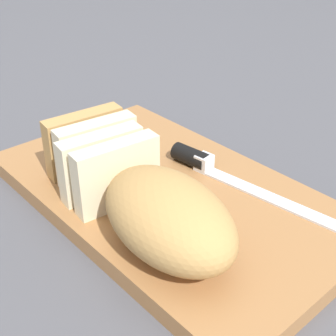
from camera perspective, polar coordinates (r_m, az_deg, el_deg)
The scene contains 6 objects.
ground_plane at distance 0.62m, azimuth -0.00°, elevation -4.22°, with size 3.00×3.00×0.00m, color #4C4C51.
cutting_board at distance 0.61m, azimuth -0.00°, elevation -3.34°, with size 0.48×0.28×0.02m, color #9E6B3D.
bread_loaf at distance 0.52m, azimuth -3.27°, elevation -3.16°, with size 0.31×0.15×0.08m.
bread_knife at distance 0.63m, azimuth 5.38°, elevation 0.11°, with size 0.28×0.05×0.02m.
crumb_near_knife at distance 0.61m, azimuth -1.77°, elevation -1.64°, with size 0.01×0.01×0.01m, color #A8753D.
crumb_near_loaf at distance 0.55m, azimuth -1.93°, elevation -6.07°, with size 0.01×0.01×0.01m, color #A8753D.
Camera 1 is at (-0.37, 0.34, 0.36)m, focal length 49.79 mm.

